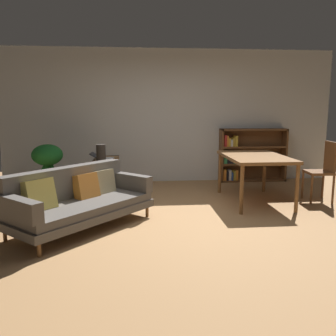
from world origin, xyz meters
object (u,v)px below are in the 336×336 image
Objects in this scene: open_laptop at (103,158)px; desk_speaker at (101,153)px; fabric_couch at (78,199)px; dining_chair_near at (323,168)px; potted_floor_plant at (48,162)px; bookshelf at (247,155)px; dining_table at (255,160)px; media_console at (106,177)px.

open_laptop is 1.42× the size of desk_speaker.
fabric_couch is 3.94m from dining_chair_near.
potted_floor_plant reaches higher than open_laptop.
dining_chair_near is at bearing -67.71° from bookshelf.
bookshelf is (2.92, 0.88, -0.12)m from open_laptop.
desk_speaker is 1.04m from potted_floor_plant.
fabric_couch is 1.95m from potted_floor_plant.
desk_speaker is at bearing 82.59° from fabric_couch.
desk_speaker reaches higher than open_laptop.
desk_speaker is at bearing 172.24° from dining_chair_near.
fabric_couch is 4.10m from bookshelf.
desk_speaker reaches higher than dining_table.
bookshelf reaches higher than dining_table.
dining_table is 1.14m from dining_chair_near.
desk_speaker is 0.33× the size of potted_floor_plant.
desk_speaker is (-0.04, -0.31, 0.46)m from media_console.
media_console is 0.74× the size of dining_table.
desk_speaker is 3.18m from bookshelf.
potted_floor_plant is (-1.00, 0.04, 0.28)m from media_console.
fabric_couch is 1.75m from media_console.
dining_chair_near is at bearing 13.74° from fabric_couch.
dining_table is 1.03× the size of bookshelf.
fabric_couch is at bearing -159.46° from dining_table.
potted_floor_plant is 0.63× the size of dining_table.
dining_table is at bearing -12.53° from potted_floor_plant.
potted_floor_plant is 3.55m from dining_table.
media_console is 1.04m from potted_floor_plant.
open_laptop is 0.43× the size of dining_chair_near.
bookshelf reaches higher than open_laptop.
dining_chair_near reaches higher than dining_table.
fabric_couch is at bearing -166.26° from dining_chair_near.
dining_chair_near is (1.13, -0.07, -0.14)m from dining_table.
open_laptop is 3.74m from dining_chair_near.
bookshelf reaches higher than fabric_couch.
dining_table is (2.69, 1.01, 0.32)m from fabric_couch.
dining_chair_near is (3.59, -0.80, 0.24)m from media_console.
media_console is at bearing -161.91° from bookshelf.
dining_table reaches higher than open_laptop.
desk_speaker is 2.54m from dining_table.
potted_floor_plant is 0.65× the size of bookshelf.
bookshelf reaches higher than potted_floor_plant.
fabric_couch and dining_table have the same top height.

